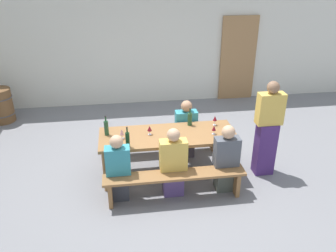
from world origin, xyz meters
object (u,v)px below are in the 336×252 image
(seated_guest_near_0, at_px, (118,169))
(bench_near, at_px, (175,179))
(wine_bottle_0, at_px, (106,128))
(wine_glass_2, at_px, (215,119))
(seated_guest_near_1, at_px, (173,164))
(seated_guest_near_2, at_px, (226,160))
(bench_far, at_px, (163,135))
(seated_guest_far_0, at_px, (186,130))
(wine_bottle_2, at_px, (128,139))
(wooden_door, at_px, (238,59))
(wine_barrel, at_px, (0,105))
(tasting_table, at_px, (168,138))
(wine_glass_3, at_px, (122,132))
(standing_host, at_px, (267,131))
(wine_glass_1, at_px, (214,128))
(wine_bottle_1, at_px, (190,119))
(wine_glass_0, at_px, (150,129))

(seated_guest_near_0, bearing_deg, bench_near, -100.28)
(wine_bottle_0, xyz_separation_m, wine_glass_2, (1.83, 0.11, -0.01))
(seated_guest_near_1, height_order, seated_guest_near_2, seated_guest_near_1)
(bench_far, bearing_deg, wine_bottle_0, -148.89)
(seated_guest_near_2, xyz_separation_m, seated_guest_far_0, (-0.42, 1.13, -0.02))
(seated_guest_near_0, bearing_deg, wine_bottle_2, -34.39)
(seated_guest_near_2, bearing_deg, wooden_door, -20.28)
(wine_barrel, bearing_deg, tasting_table, -37.70)
(wine_bottle_0, xyz_separation_m, seated_guest_near_2, (1.81, -0.68, -0.35))
(tasting_table, bearing_deg, wine_glass_3, -176.73)
(wooden_door, height_order, standing_host, wooden_door)
(wine_glass_1, relative_size, seated_guest_near_1, 0.14)
(wine_bottle_2, distance_m, standing_host, 2.28)
(wooden_door, bearing_deg, standing_host, -100.30)
(wine_bottle_1, relative_size, seated_guest_near_0, 0.29)
(wine_bottle_1, distance_m, wine_glass_0, 0.76)
(wine_glass_2, xyz_separation_m, seated_guest_near_0, (-1.67, -0.79, -0.36))
(wine_glass_3, bearing_deg, standing_host, -3.61)
(wine_bottle_2, bearing_deg, seated_guest_near_2, -9.10)
(bench_far, relative_size, wine_bottle_0, 6.37)
(wine_glass_0, bearing_deg, bench_far, 66.46)
(wine_bottle_0, distance_m, seated_guest_near_1, 1.25)
(bench_far, height_order, wine_barrel, wine_barrel)
(wine_glass_2, xyz_separation_m, seated_guest_far_0, (-0.43, 0.34, -0.36))
(tasting_table, height_order, wine_bottle_1, wine_bottle_1)
(wooden_door, xyz_separation_m, bench_far, (-2.25, -2.56, -0.69))
(standing_host, bearing_deg, tasting_table, -6.77)
(tasting_table, height_order, wine_barrel, wine_barrel)
(seated_guest_far_0, xyz_separation_m, standing_host, (1.20, -0.76, 0.28))
(wooden_door, xyz_separation_m, wine_barrel, (-5.64, -0.65, -0.67))
(seated_guest_near_2, bearing_deg, seated_guest_near_1, 90.00)
(bench_near, height_order, wine_glass_0, wine_glass_0)
(wine_bottle_0, bearing_deg, seated_guest_near_2, -20.61)
(wine_bottle_0, xyz_separation_m, wine_glass_0, (0.69, -0.08, -0.02))
(wine_bottle_0, height_order, standing_host, standing_host)
(wine_glass_3, distance_m, seated_guest_near_0, 0.63)
(wine_bottle_1, distance_m, wine_barrel, 4.49)
(bench_near, bearing_deg, tasting_table, 90.00)
(seated_guest_far_0, bearing_deg, tasting_table, -36.13)
(seated_guest_near_1, relative_size, seated_guest_far_0, 1.03)
(wine_glass_1, height_order, wine_glass_3, wine_glass_3)
(wine_bottle_1, relative_size, standing_host, 0.19)
(wine_glass_3, distance_m, standing_host, 2.37)
(bench_far, xyz_separation_m, seated_guest_near_1, (0.00, -1.28, 0.17))
(bench_near, bearing_deg, wine_bottle_2, 149.63)
(wine_bottle_0, height_order, wine_glass_0, wine_bottle_0)
(wine_glass_0, bearing_deg, wine_glass_1, -7.16)
(wine_bottle_2, distance_m, wine_glass_1, 1.42)
(wine_glass_3, height_order, seated_guest_near_1, seated_guest_near_1)
(tasting_table, xyz_separation_m, wine_bottle_0, (-0.99, 0.12, 0.20))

